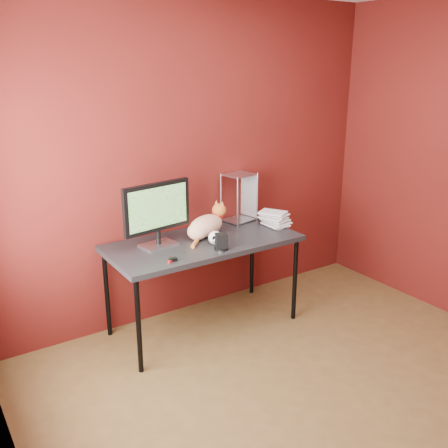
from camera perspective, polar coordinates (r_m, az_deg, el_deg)
room at (r=2.76m, az=15.04°, el=4.27°), size 3.52×3.52×2.61m
desk at (r=3.91m, az=-2.38°, el=-2.59°), size 1.50×0.70×0.75m
monitor at (r=3.71m, az=-7.64°, el=1.42°), size 0.56×0.22×0.49m
cat at (r=3.96m, az=-2.06°, el=-0.17°), size 0.47×0.36×0.25m
skull_mug at (r=3.78m, az=-1.00°, el=-1.57°), size 0.11×0.12×0.10m
speaker at (r=3.68m, az=-0.30°, el=-2.09°), size 0.11×0.11×0.12m
book_stack at (r=4.06m, az=5.30°, el=8.48°), size 0.25×0.27×1.31m
wire_rack at (r=4.31m, az=1.74°, el=3.06°), size 0.28×0.25×0.42m
pocket_knife at (r=3.50m, az=-5.93°, el=-4.18°), size 0.08×0.05×0.02m
black_gadget at (r=3.50m, az=-5.84°, el=-4.06°), size 0.05×0.03×0.03m
washer at (r=3.64m, az=-0.38°, el=-3.24°), size 0.04×0.04×0.00m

